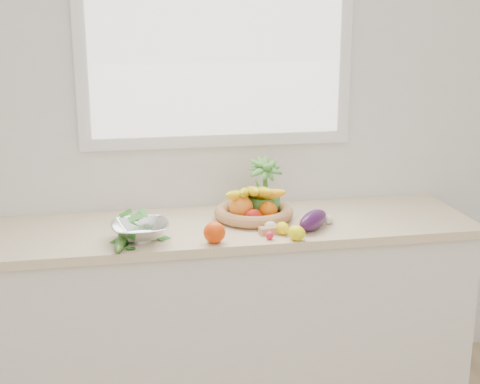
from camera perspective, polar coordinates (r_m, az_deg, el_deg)
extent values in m
cube|color=white|center=(3.22, -1.97, 6.60)|extent=(4.50, 0.02, 2.70)
cube|color=silver|center=(3.21, -0.96, -10.70)|extent=(2.20, 0.58, 0.86)
cube|color=beige|center=(3.04, -1.00, -3.05)|extent=(2.24, 0.62, 0.04)
cube|color=white|center=(3.16, -1.99, 13.74)|extent=(1.30, 0.03, 1.10)
cube|color=white|center=(3.14, -1.93, 13.73)|extent=(1.18, 0.01, 0.98)
sphere|color=#E53E07|center=(2.77, -2.19, -3.47)|extent=(0.10, 0.10, 0.09)
ellipsoid|color=#FDF60D|center=(2.81, 4.84, -3.50)|extent=(0.10, 0.10, 0.06)
ellipsoid|color=yellow|center=(2.78, -2.37, -3.80)|extent=(0.08, 0.09, 0.05)
ellipsoid|color=yellow|center=(2.88, 3.64, -3.12)|extent=(0.07, 0.08, 0.05)
sphere|color=#B1150E|center=(2.97, 1.14, -2.21)|extent=(0.09, 0.09, 0.08)
cube|color=tan|center=(2.89, 2.65, -3.29)|extent=(0.11, 0.06, 0.03)
ellipsoid|color=silver|center=(3.05, 7.53, -2.32)|extent=(0.06, 0.06, 0.04)
ellipsoid|color=white|center=(3.02, 5.53, -2.37)|extent=(0.05, 0.05, 0.04)
ellipsoid|color=beige|center=(2.91, 2.62, -2.96)|extent=(0.06, 0.06, 0.05)
ellipsoid|color=#36103E|center=(2.95, 6.27, -2.40)|extent=(0.20, 0.21, 0.08)
ellipsoid|color=#2B5D1B|center=(2.77, -10.15, -4.23)|extent=(0.07, 0.23, 0.04)
sphere|color=red|center=(2.82, 2.54, -3.73)|extent=(0.04, 0.04, 0.03)
imported|color=#41822F|center=(3.10, 2.04, 0.18)|extent=(0.20, 0.20, 0.30)
cylinder|color=tan|center=(3.09, 1.18, -2.19)|extent=(0.31, 0.31, 0.01)
torus|color=tan|center=(3.09, 1.18, -1.73)|extent=(0.37, 0.37, 0.06)
sphere|color=orange|center=(3.04, 0.10, -1.33)|extent=(0.11, 0.11, 0.11)
sphere|color=orange|center=(3.04, 2.41, -1.57)|extent=(0.08, 0.08, 0.08)
sphere|color=#D85B06|center=(3.14, 2.35, -1.07)|extent=(0.08, 0.08, 0.08)
ellipsoid|color=#222E14|center=(3.14, 0.74, -0.74)|extent=(0.09, 0.09, 0.11)
ellipsoid|color=yellow|center=(3.04, -0.15, -0.30)|extent=(0.19, 0.22, 0.10)
ellipsoid|color=yellow|center=(3.05, 0.44, -0.05)|extent=(0.12, 0.24, 0.10)
ellipsoid|color=yellow|center=(3.05, 1.05, 0.06)|extent=(0.04, 0.24, 0.10)
ellipsoid|color=yellow|center=(3.06, 1.61, 0.01)|extent=(0.11, 0.25, 0.10)
ellipsoid|color=yellow|center=(3.06, 2.24, -0.18)|extent=(0.18, 0.22, 0.10)
cylinder|color=white|center=(2.83, -8.49, -3.98)|extent=(0.10, 0.10, 0.02)
imported|color=silver|center=(2.82, -8.52, -3.21)|extent=(0.24, 0.24, 0.06)
ellipsoid|color=#1B6018|center=(2.80, -8.55, -2.48)|extent=(0.18, 0.18, 0.07)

